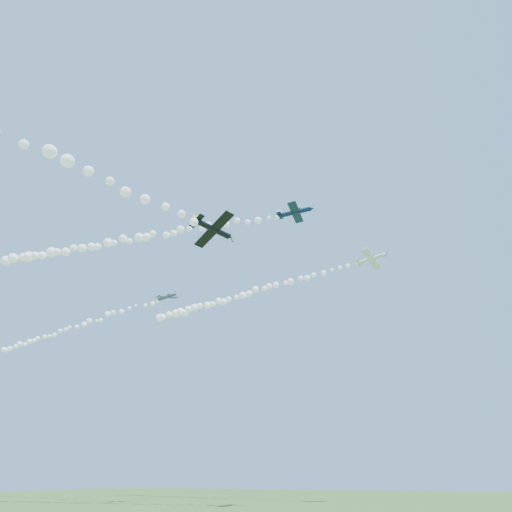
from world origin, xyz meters
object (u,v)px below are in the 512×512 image
at_px(plane_navy, 295,212).
at_px(plane_grey, 167,297).
at_px(plane_black, 213,229).
at_px(plane_white, 371,259).

distance_m(plane_navy, plane_grey, 37.39).
xyz_separation_m(plane_grey, plane_black, (27.17, -27.30, -2.70)).
bearing_deg(plane_white, plane_black, -101.75).
bearing_deg(plane_navy, plane_white, 58.05).
bearing_deg(plane_navy, plane_black, -118.35).
relative_size(plane_navy, plane_grey, 1.34).
distance_m(plane_navy, plane_black, 24.90).
height_order(plane_navy, plane_grey, plane_navy).
height_order(plane_white, plane_grey, plane_white).
relative_size(plane_navy, plane_black, 1.08).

